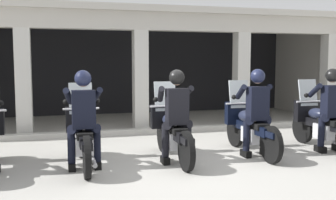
{
  "coord_description": "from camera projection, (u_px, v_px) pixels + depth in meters",
  "views": [
    {
      "loc": [
        -1.94,
        -6.53,
        1.73
      ],
      "look_at": [
        0.0,
        0.36,
        1.02
      ],
      "focal_mm": 42.76,
      "sensor_mm": 36.0,
      "label": 1
    }
  ],
  "objects": [
    {
      "name": "motorcycle_right",
      "position": [
        249.0,
        126.0,
        7.5
      ],
      "size": [
        0.62,
        2.04,
        1.35
      ],
      "rotation": [
        0.0,
        0.0,
        0.17
      ],
      "color": "black",
      "rests_on": "ground"
    },
    {
      "name": "police_officer_left",
      "position": [
        84.0,
        111.0,
        6.3
      ],
      "size": [
        0.63,
        0.61,
        1.58
      ],
      "rotation": [
        0.0,
        0.0,
        0.08
      ],
      "color": "black",
      "rests_on": "ground"
    },
    {
      "name": "police_officer_right",
      "position": [
        257.0,
        105.0,
        7.18
      ],
      "size": [
        0.63,
        0.61,
        1.58
      ],
      "rotation": [
        0.0,
        0.0,
        0.17
      ],
      "color": "black",
      "rests_on": "ground"
    },
    {
      "name": "ground_plane",
      "position": [
        139.0,
        131.0,
        9.83
      ],
      "size": [
        80.0,
        80.0,
        0.0
      ],
      "primitive_type": "plane",
      "color": "#A8A59E"
    },
    {
      "name": "police_officer_far_right",
      "position": [
        331.0,
        103.0,
        7.55
      ],
      "size": [
        0.63,
        0.61,
        1.58
      ],
      "rotation": [
        0.0,
        0.0,
        0.14
      ],
      "color": "black",
      "rests_on": "ground"
    },
    {
      "name": "station_building",
      "position": [
        126.0,
        52.0,
        11.74
      ],
      "size": [
        12.04,
        3.97,
        3.07
      ],
      "color": "black",
      "rests_on": "ground"
    },
    {
      "name": "motorcycle_center",
      "position": [
        172.0,
        131.0,
        7.01
      ],
      "size": [
        0.62,
        2.04,
        1.35
      ],
      "rotation": [
        0.0,
        0.0,
        0.09
      ],
      "color": "black",
      "rests_on": "ground"
    },
    {
      "name": "motorcycle_left",
      "position": [
        83.0,
        135.0,
        6.61
      ],
      "size": [
        0.62,
        2.04,
        1.35
      ],
      "rotation": [
        0.0,
        0.0,
        0.08
      ],
      "color": "black",
      "rests_on": "ground"
    },
    {
      "name": "police_officer_center",
      "position": [
        177.0,
        108.0,
        6.7
      ],
      "size": [
        0.63,
        0.61,
        1.58
      ],
      "rotation": [
        0.0,
        0.0,
        0.09
      ],
      "color": "black",
      "rests_on": "ground"
    },
    {
      "name": "kerb_strip",
      "position": [
        145.0,
        131.0,
        9.54
      ],
      "size": [
        11.54,
        0.24,
        0.12
      ],
      "primitive_type": "cube",
      "color": "#B7B5AD",
      "rests_on": "ground"
    },
    {
      "name": "motorcycle_far_right",
      "position": [
        321.0,
        123.0,
        7.86
      ],
      "size": [
        0.62,
        2.04,
        1.35
      ],
      "rotation": [
        0.0,
        0.0,
        0.14
      ],
      "color": "black",
      "rests_on": "ground"
    }
  ]
}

